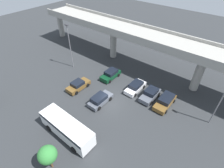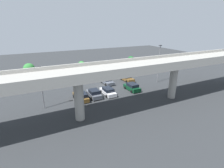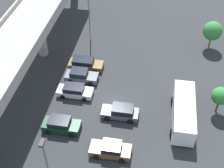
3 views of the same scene
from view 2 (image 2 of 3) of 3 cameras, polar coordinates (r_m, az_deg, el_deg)
The scene contains 14 objects.
ground_plane at distance 41.05m, azimuth -2.83°, elevation -0.55°, with size 118.85×118.85×0.00m, color #2D3033.
highway_overpass at distance 28.75m, azimuth 6.85°, elevation 4.30°, with size 56.87×6.16×8.01m.
parked_car_0 at distance 44.42m, azimuth 4.93°, elevation 1.91°, with size 2.12×4.42×1.53m.
parked_car_1 at distance 38.23m, azimuth 6.58°, elevation -0.99°, with size 2.14×4.32×1.58m.
parked_car_2 at distance 42.17m, azimuth -1.69°, elevation 1.09°, with size 2.10×4.44×1.58m.
parked_car_3 at distance 35.69m, azimuth -1.34°, elevation -2.41°, with size 2.08×4.55×1.50m.
parked_car_4 at distance 34.70m, azimuth -5.92°, elevation -3.10°, with size 2.16×4.40×1.60m.
parked_car_5 at distance 33.90m, azimuth -10.14°, elevation -3.90°, with size 2.19×4.85×1.52m.
shuttle_bus at distance 48.18m, azimuth -6.07°, elevation 4.26°, with size 8.36×2.74×2.54m.
lamp_post_near_aisle at distance 43.64m, azimuth 15.08°, elevation 7.17°, with size 0.70×0.35×9.09m.
lamp_post_mid_lot at distance 30.95m, azimuth -22.12°, elevation -0.08°, with size 0.70×0.35×7.42m.
tree_front_left at distance 57.61m, azimuth 6.18°, elevation 8.06°, with size 2.02×2.02×3.86m.
tree_front_centre at distance 51.08m, azimuth -9.89°, elevation 6.18°, with size 2.12×2.12×3.67m.
tree_front_right at distance 49.05m, azimuth -25.44°, elevation 4.48°, with size 2.85×2.85×4.38m.
Camera 2 is at (15.33, 35.46, 13.87)m, focal length 28.00 mm.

